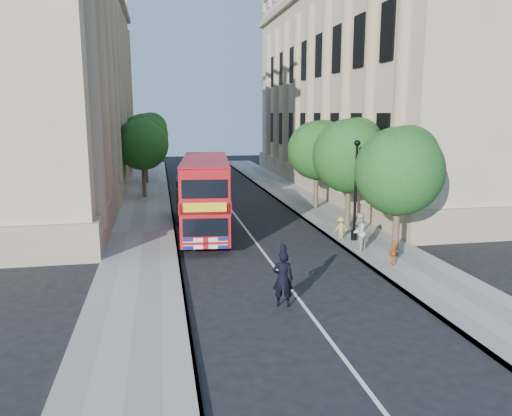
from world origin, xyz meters
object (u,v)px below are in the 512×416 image
police_constable (283,279)px  woman_pedestrian (359,232)px  lamp_post (355,194)px  double_decker_bus (206,194)px  box_van (191,199)px

police_constable → woman_pedestrian: police_constable is taller
lamp_post → police_constable: size_ratio=2.63×
double_decker_bus → box_van: double_decker_bus is taller
double_decker_bus → police_constable: double_decker_bus is taller
lamp_post → box_van: lamp_post is taller
double_decker_bus → woman_pedestrian: 8.52m
police_constable → woman_pedestrian: size_ratio=1.07×
double_decker_bus → box_van: bearing=102.6°
double_decker_bus → woman_pedestrian: size_ratio=4.96×
lamp_post → police_constable: (-5.73, -7.74, -1.53)m
box_van → police_constable: box_van is taller
police_constable → woman_pedestrian: bearing=-117.6°
lamp_post → box_van: (-7.90, 7.52, -1.27)m
police_constable → box_van: bearing=-67.6°
woman_pedestrian → box_van: bearing=-96.4°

